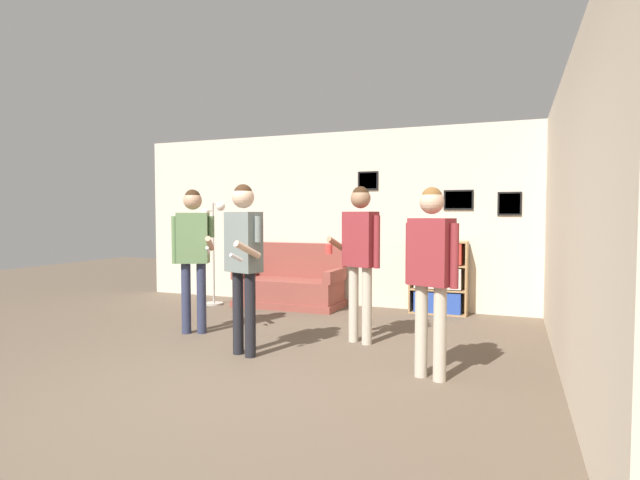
{
  "coord_description": "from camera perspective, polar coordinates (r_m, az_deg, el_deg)",
  "views": [
    {
      "loc": [
        2.24,
        -3.2,
        1.4
      ],
      "look_at": [
        0.19,
        2.09,
        1.12
      ],
      "focal_mm": 28.0,
      "sensor_mm": 36.0,
      "label": 1
    }
  ],
  "objects": [
    {
      "name": "person_spectator_near_bookshelf",
      "position": [
        4.34,
        12.59,
        -2.5
      ],
      "size": [
        0.47,
        0.32,
        1.64
      ],
      "color": "#B7AD99",
      "rests_on": "ground_plane"
    },
    {
      "name": "drinking_cup",
      "position": [
        7.26,
        13.77,
        0.33
      ],
      "size": [
        0.08,
        0.08,
        0.11
      ],
      "color": "white",
      "rests_on": "bookshelf"
    },
    {
      "name": "person_player_foreground_left",
      "position": [
        6.07,
        -14.3,
        -0.55
      ],
      "size": [
        0.59,
        0.4,
        1.71
      ],
      "color": "#2D334C",
      "rests_on": "ground_plane"
    },
    {
      "name": "person_watcher_holding_cup",
      "position": [
        5.45,
        4.61,
        -0.76
      ],
      "size": [
        0.57,
        0.39,
        1.72
      ],
      "color": "#B7AD99",
      "rests_on": "ground_plane"
    },
    {
      "name": "ground_plane",
      "position": [
        4.15,
        -13.57,
        -17.01
      ],
      "size": [
        20.0,
        20.0,
        0.0
      ],
      "primitive_type": "plane",
      "color": "brown"
    },
    {
      "name": "wall_right",
      "position": [
        5.31,
        25.9,
        1.97
      ],
      "size": [
        0.06,
        6.58,
        2.7
      ],
      "color": "beige",
      "rests_on": "ground_plane"
    },
    {
      "name": "couch",
      "position": [
        7.78,
        -3.38,
        -5.26
      ],
      "size": [
        1.62,
        0.8,
        0.96
      ],
      "color": "brown",
      "rests_on": "ground_plane"
    },
    {
      "name": "wall_back",
      "position": [
        7.74,
        4.47,
        2.44
      ],
      "size": [
        7.68,
        0.08,
        2.7
      ],
      "color": "beige",
      "rests_on": "ground_plane"
    },
    {
      "name": "person_player_foreground_center",
      "position": [
        5.01,
        -8.76,
        -1.17
      ],
      "size": [
        0.48,
        0.56,
        1.71
      ],
      "color": "black",
      "rests_on": "ground_plane"
    },
    {
      "name": "bookshelf",
      "position": [
        7.31,
        13.37,
        -4.19
      ],
      "size": [
        0.8,
        0.3,
        1.04
      ],
      "color": "#A87F51",
      "rests_on": "ground_plane"
    },
    {
      "name": "floor_lamp",
      "position": [
        7.98,
        -12.1,
        0.21
      ],
      "size": [
        0.42,
        0.28,
        1.62
      ],
      "color": "#ADA89E",
      "rests_on": "ground_plane"
    }
  ]
}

